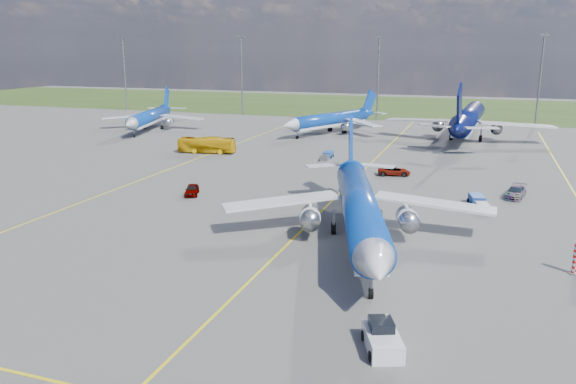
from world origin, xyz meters
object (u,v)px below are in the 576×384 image
(apron_bus, at_px, (207,145))
(baggage_tug_c, at_px, (327,156))
(service_car_b, at_px, (394,171))
(warning_post, at_px, (576,258))
(bg_jet_nw, at_px, (151,130))
(bg_jet_nnw, at_px, (331,133))
(main_airliner, at_px, (359,242))
(service_car_c, at_px, (516,192))
(bg_jet_n, at_px, (467,138))
(baggage_tug_w, at_px, (478,202))
(service_car_a, at_px, (192,190))
(pushback_tug, at_px, (382,339))

(apron_bus, distance_m, baggage_tug_c, 22.85)
(service_car_b, bearing_deg, warning_post, -161.80)
(bg_jet_nw, xyz_separation_m, bg_jet_nnw, (42.28, 9.07, 0.00))
(main_airliner, relative_size, apron_bus, 3.70)
(service_car_c, bearing_deg, baggage_tug_c, 162.11)
(bg_jet_nw, height_order, bg_jet_nnw, bg_jet_nw)
(bg_jet_n, bearing_deg, bg_jet_nnw, 8.40)
(baggage_tug_w, distance_m, baggage_tug_c, 35.61)
(bg_jet_n, xyz_separation_m, main_airliner, (-7.99, -74.43, 0.00))
(warning_post, distance_m, baggage_tug_w, 21.31)
(service_car_a, relative_size, service_car_c, 0.81)
(main_airliner, relative_size, service_car_a, 9.49)
(warning_post, relative_size, service_car_a, 0.72)
(main_airliner, height_order, service_car_a, main_airliner)
(main_airliner, xyz_separation_m, baggage_tug_c, (-14.77, 41.91, 0.52))
(apron_bus, bearing_deg, bg_jet_nw, 39.62)
(bg_jet_n, bearing_deg, service_car_c, 102.16)
(warning_post, xyz_separation_m, service_car_c, (-3.72, 25.90, -0.75))
(bg_jet_nnw, xyz_separation_m, baggage_tug_c, (7.22, -29.94, 0.52))
(main_airliner, relative_size, baggage_tug_w, 6.97)
(bg_jet_nw, distance_m, service_car_c, 88.98)
(apron_bus, xyz_separation_m, service_car_c, (53.24, -16.09, -0.74))
(bg_jet_nw, relative_size, service_car_a, 8.32)
(main_airliner, bearing_deg, warning_post, -22.34)
(bg_jet_nw, xyz_separation_m, main_airliner, (64.28, -62.78, 0.00))
(apron_bus, relative_size, baggage_tug_w, 1.88)
(service_car_b, bearing_deg, service_car_a, 118.12)
(bg_jet_nw, height_order, pushback_tug, bg_jet_nw)
(bg_jet_nw, bearing_deg, baggage_tug_w, -46.05)
(warning_post, height_order, service_car_c, warning_post)
(main_airliner, xyz_separation_m, apron_bus, (-37.51, 39.93, 1.50))
(baggage_tug_w, bearing_deg, bg_jet_nw, 135.86)
(pushback_tug, relative_size, baggage_tug_w, 0.97)
(bg_jet_nnw, bearing_deg, bg_jet_nw, -143.68)
(apron_bus, height_order, baggage_tug_c, apron_bus)
(service_car_c, xyz_separation_m, baggage_tug_w, (-4.51, -6.27, -0.17))
(bg_jet_nnw, distance_m, baggage_tug_w, 63.64)
(main_airliner, relative_size, service_car_c, 7.65)
(bg_jet_nw, relative_size, pushback_tug, 6.28)
(bg_jet_n, relative_size, main_airliner, 1.22)
(apron_bus, bearing_deg, service_car_a, -166.40)
(bg_jet_nnw, height_order, bg_jet_n, bg_jet_n)
(warning_post, xyz_separation_m, bg_jet_nnw, (-41.44, 73.91, -1.50))
(bg_jet_nw, height_order, baggage_tug_c, bg_jet_nw)
(warning_post, relative_size, baggage_tug_w, 0.53)
(service_car_c, bearing_deg, bg_jet_nw, 166.81)
(pushback_tug, height_order, service_car_a, pushback_tug)
(bg_jet_n, distance_m, apron_bus, 57.12)
(service_car_a, bearing_deg, bg_jet_n, 40.11)
(bg_jet_n, relative_size, baggage_tug_w, 8.49)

